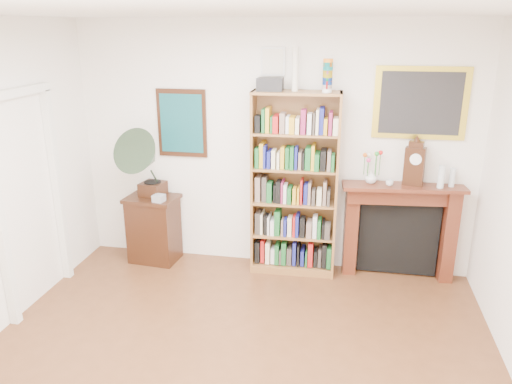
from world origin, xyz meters
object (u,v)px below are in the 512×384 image
at_px(gramophone, 146,159).
at_px(cd_stack, 159,198).
at_px(mantel_clock, 414,164).
at_px(bookshelf, 295,175).
at_px(bottle_right, 452,177).
at_px(side_cabinet, 154,229).
at_px(fireplace, 400,223).
at_px(teacup, 390,183).
at_px(flower_vase, 371,177).
at_px(bottle_left, 441,177).

relative_size(gramophone, cd_stack, 7.12).
bearing_deg(mantel_clock, cd_stack, -159.99).
distance_m(bookshelf, bottle_right, 1.66).
xyz_separation_m(side_cabinet, mantel_clock, (2.93, 0.11, 0.92)).
bearing_deg(fireplace, side_cabinet, 177.07).
relative_size(fireplace, teacup, 16.13).
distance_m(bookshelf, gramophone, 1.68).
distance_m(gramophone, bottle_right, 3.34).
distance_m(mantel_clock, bottle_right, 0.42).
xyz_separation_m(gramophone, bottle_right, (3.33, 0.22, -0.10)).
relative_size(mantel_clock, flower_vase, 3.40).
height_order(cd_stack, mantel_clock, mantel_clock).
height_order(bookshelf, cd_stack, bookshelf).
relative_size(cd_stack, teacup, 1.47).
bearing_deg(cd_stack, flower_vase, 5.60).
bearing_deg(flower_vase, fireplace, 7.05).
bearing_deg(bookshelf, side_cabinet, 179.65).
relative_size(gramophone, flower_vase, 6.12).
height_order(flower_vase, bottle_left, bottle_left).
relative_size(side_cabinet, gramophone, 0.94).
height_order(cd_stack, bottle_left, bottle_left).
bearing_deg(gramophone, fireplace, 14.33).
bearing_deg(bookshelf, fireplace, 2.68).
height_order(side_cabinet, cd_stack, cd_stack).
height_order(cd_stack, teacup, teacup).
distance_m(mantel_clock, flower_vase, 0.47).
height_order(gramophone, bottle_left, gramophone).
relative_size(fireplace, bottle_left, 5.50).
relative_size(mantel_clock, bottle_right, 2.38).
height_order(bookshelf, gramophone, bookshelf).
height_order(mantel_clock, teacup, mantel_clock).
height_order(side_cabinet, flower_vase, flower_vase).
xyz_separation_m(side_cabinet, flower_vase, (2.49, 0.10, 0.76)).
xyz_separation_m(mantel_clock, flower_vase, (-0.44, -0.01, -0.16)).
bearing_deg(fireplace, teacup, -151.73).
height_order(teacup, bottle_right, bottle_right).
height_order(fireplace, mantel_clock, mantel_clock).
distance_m(side_cabinet, bottle_left, 3.31).
bearing_deg(mantel_clock, flower_vase, -163.17).
xyz_separation_m(side_cabinet, bottle_left, (3.20, 0.06, 0.81)).
distance_m(flower_vase, teacup, 0.21).
bearing_deg(fireplace, cd_stack, -179.93).
height_order(bookshelf, bottle_right, bookshelf).
bearing_deg(gramophone, mantel_clock, 13.62).
distance_m(fireplace, cd_stack, 2.72).
relative_size(side_cabinet, cd_stack, 6.72).
distance_m(side_cabinet, mantel_clock, 3.07).
bearing_deg(bottle_right, flower_vase, -177.69).
relative_size(gramophone, bottle_left, 3.56).
xyz_separation_m(cd_stack, bottle_left, (3.06, 0.20, 0.37)).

